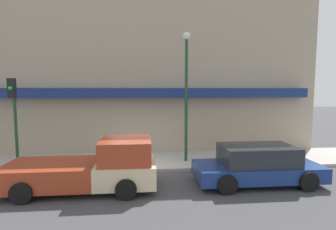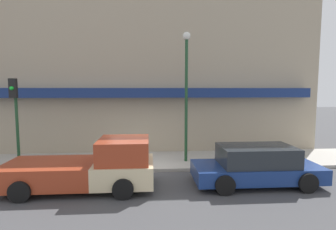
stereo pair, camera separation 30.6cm
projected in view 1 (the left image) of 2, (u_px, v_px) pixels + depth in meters
name	position (u px, v px, depth m)	size (l,w,h in m)	color
ground_plane	(140.00, 173.00, 11.13)	(80.00, 80.00, 0.00)	#424244
sidewalk	(140.00, 161.00, 12.71)	(36.00, 3.20, 0.14)	#ADA89E
building	(139.00, 62.00, 15.27)	(19.80, 3.80, 10.31)	tan
pickup_truck	(93.00, 168.00, 9.26)	(5.17, 2.28, 1.79)	beige
parked_car	(257.00, 165.00, 9.84)	(4.67, 2.07, 1.45)	navy
fire_hydrant	(253.00, 154.00, 12.30)	(0.17, 0.17, 0.71)	red
street_lamp	(186.00, 83.00, 12.15)	(0.36, 0.36, 6.01)	#1E4728
traffic_light	(14.00, 108.00, 10.72)	(0.28, 0.42, 3.85)	#1E4728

